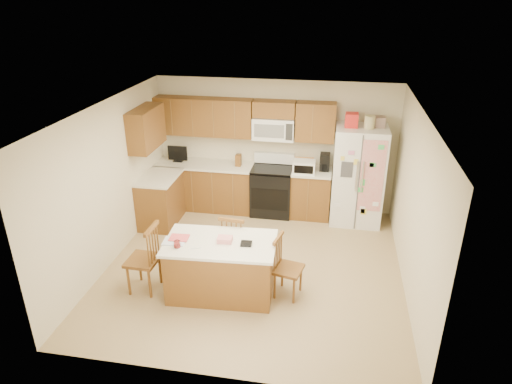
% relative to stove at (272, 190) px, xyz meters
% --- Properties ---
extents(ground, '(4.50, 4.50, 0.00)m').
position_rel_stove_xyz_m(ground, '(0.00, -1.94, -0.47)').
color(ground, tan).
rests_on(ground, ground).
extents(room_shell, '(4.60, 4.60, 2.52)m').
position_rel_stove_xyz_m(room_shell, '(0.00, -1.94, 0.97)').
color(room_shell, beige).
rests_on(room_shell, ground).
extents(cabinetry, '(3.36, 1.56, 2.15)m').
position_rel_stove_xyz_m(cabinetry, '(-0.98, -0.15, 0.44)').
color(cabinetry, brown).
rests_on(cabinetry, ground).
extents(stove, '(0.76, 0.65, 1.13)m').
position_rel_stove_xyz_m(stove, '(0.00, 0.00, 0.00)').
color(stove, black).
rests_on(stove, ground).
extents(refrigerator, '(0.90, 0.79, 2.04)m').
position_rel_stove_xyz_m(refrigerator, '(1.57, -0.06, 0.45)').
color(refrigerator, white).
rests_on(refrigerator, ground).
extents(island, '(1.57, 0.98, 0.92)m').
position_rel_stove_xyz_m(island, '(-0.34, -2.66, -0.05)').
color(island, brown).
rests_on(island, ground).
extents(windsor_chair_left, '(0.44, 0.46, 1.04)m').
position_rel_stove_xyz_m(windsor_chair_left, '(-1.42, -2.76, 0.02)').
color(windsor_chair_left, brown).
rests_on(windsor_chair_left, ground).
extents(windsor_chair_back, '(0.45, 0.43, 0.95)m').
position_rel_stove_xyz_m(windsor_chair_back, '(-0.27, -2.05, -0.02)').
color(windsor_chair_back, brown).
rests_on(windsor_chair_back, ground).
extents(windsor_chair_right, '(0.45, 0.46, 0.91)m').
position_rel_stove_xyz_m(windsor_chair_right, '(0.57, -2.54, -0.04)').
color(windsor_chair_right, brown).
rests_on(windsor_chair_right, ground).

